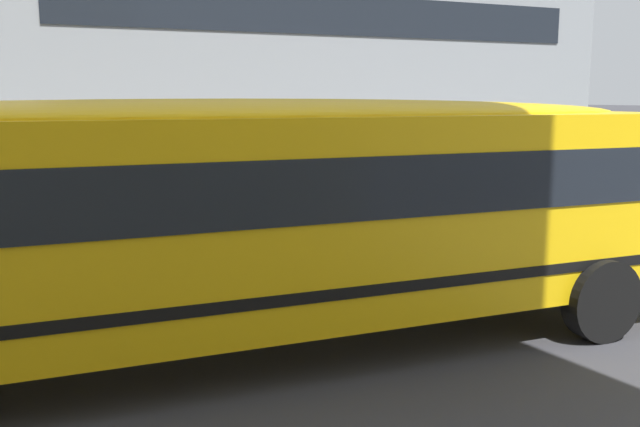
# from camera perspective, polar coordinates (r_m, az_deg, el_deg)

# --- Properties ---
(ground_plane) EXTENTS (400.00, 400.00, 0.00)m
(ground_plane) POSITION_cam_1_polar(r_m,az_deg,el_deg) (9.40, -20.17, -8.93)
(ground_plane) COLOR #38383D
(sidewalk_far) EXTENTS (120.00, 3.00, 0.01)m
(sidewalk_far) POSITION_cam_1_polar(r_m,az_deg,el_deg) (17.13, -21.92, -0.89)
(sidewalk_far) COLOR gray
(sidewalk_far) RESTS_ON ground_plane
(lane_centreline) EXTENTS (110.00, 0.16, 0.01)m
(lane_centreline) POSITION_cam_1_polar(r_m,az_deg,el_deg) (9.40, -20.17, -8.91)
(lane_centreline) COLOR silver
(lane_centreline) RESTS_ON ground_plane
(school_bus) EXTENTS (12.77, 3.17, 2.84)m
(school_bus) POSITION_cam_1_polar(r_m,az_deg,el_deg) (7.69, -8.90, 0.52)
(school_bus) COLOR yellow
(school_bus) RESTS_ON ground_plane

